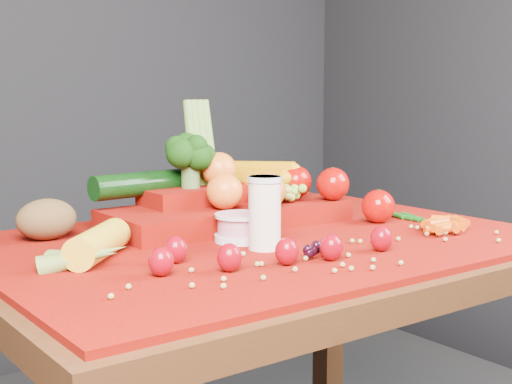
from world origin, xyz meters
TOP-DOWN VIEW (x-y plane):
  - table at (0.00, 0.00)m, footprint 1.10×0.80m
  - red_cloth at (0.00, 0.00)m, footprint 1.05×0.75m
  - milk_glass at (-0.06, -0.08)m, footprint 0.06×0.06m
  - yogurt_bowl at (-0.05, -0.00)m, footprint 0.10×0.10m
  - strawberry_scatter at (-0.13, -0.17)m, footprint 0.44×0.18m
  - dark_grape_cluster at (-0.03, -0.18)m, footprint 0.06×0.05m
  - soybean_scatter at (0.00, -0.20)m, footprint 0.84×0.24m
  - corn_ear at (-0.37, -0.01)m, footprint 0.26×0.26m
  - potato at (-0.34, 0.23)m, footprint 0.12×0.08m
  - baby_carrot_pile at (0.33, -0.17)m, footprint 0.18×0.17m
  - green_bean_pile at (0.39, -0.01)m, footprint 0.14×0.12m
  - produce_mound at (0.04, 0.16)m, footprint 0.58×0.37m

SIDE VIEW (x-z plane):
  - table at x=0.00m, z-range 0.28..1.03m
  - red_cloth at x=0.00m, z-range 0.75..0.76m
  - soybean_scatter at x=0.00m, z-range 0.76..0.77m
  - green_bean_pile at x=0.39m, z-range 0.76..0.77m
  - dark_grape_cluster at x=-0.03m, z-range 0.76..0.79m
  - baby_carrot_pile at x=0.33m, z-range 0.76..0.79m
  - corn_ear at x=-0.37m, z-range 0.76..0.81m
  - strawberry_scatter at x=-0.13m, z-range 0.76..0.81m
  - yogurt_bowl at x=-0.05m, z-range 0.76..0.82m
  - potato at x=-0.34m, z-range 0.76..0.84m
  - produce_mound at x=0.04m, z-range 0.69..0.95m
  - milk_glass at x=-0.06m, z-range 0.77..0.90m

